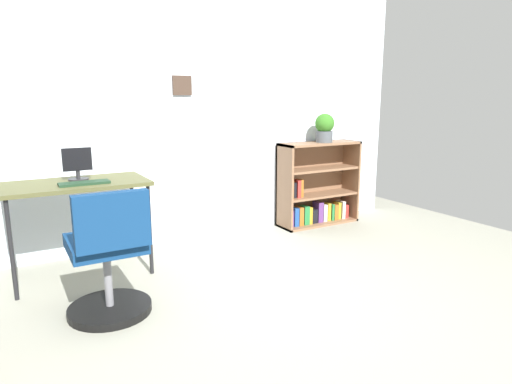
# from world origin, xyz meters

# --- Properties ---
(ground_plane) EXTENTS (6.24, 6.24, 0.00)m
(ground_plane) POSITION_xyz_m (0.00, 0.00, 0.00)
(ground_plane) COLOR gray
(wall_back) EXTENTS (5.20, 0.12, 2.48)m
(wall_back) POSITION_xyz_m (0.00, 2.15, 1.24)
(wall_back) COLOR silver
(wall_back) RESTS_ON ground_plane
(desk) EXTENTS (1.02, 0.56, 0.73)m
(desk) POSITION_xyz_m (-0.89, 1.67, 0.67)
(desk) COLOR #4C4C2A
(desk) RESTS_ON ground_plane
(monitor) EXTENTS (0.21, 0.15, 0.25)m
(monitor) POSITION_xyz_m (-0.86, 1.74, 0.85)
(monitor) COLOR #262628
(monitor) RESTS_ON desk
(keyboard) EXTENTS (0.35, 0.13, 0.02)m
(keyboard) POSITION_xyz_m (-0.85, 1.55, 0.74)
(keyboard) COLOR #1A3420
(keyboard) RESTS_ON desk
(office_chair) EXTENTS (0.52, 0.55, 0.83)m
(office_chair) POSITION_xyz_m (-0.85, 0.86, 0.36)
(office_chair) COLOR black
(office_chair) RESTS_ON ground_plane
(bookshelf_low) EXTENTS (0.91, 0.30, 0.89)m
(bookshelf_low) POSITION_xyz_m (1.56, 1.95, 0.38)
(bookshelf_low) COLOR brown
(bookshelf_low) RESTS_ON ground_plane
(potted_plant_on_shelf) EXTENTS (0.20, 0.20, 0.30)m
(potted_plant_on_shelf) POSITION_xyz_m (1.62, 1.90, 1.04)
(potted_plant_on_shelf) COLOR #474C51
(potted_plant_on_shelf) RESTS_ON bookshelf_low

